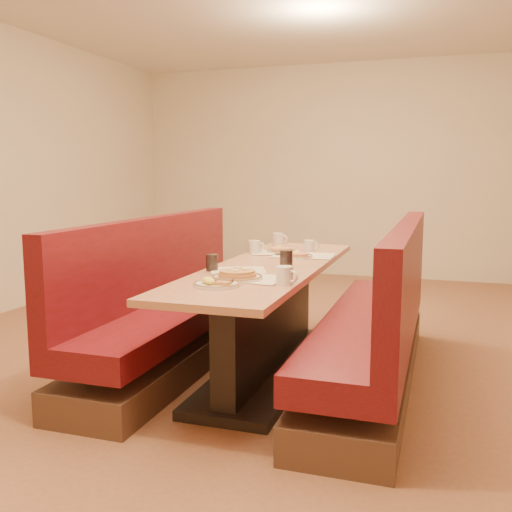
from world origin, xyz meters
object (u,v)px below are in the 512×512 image
(pancake_plate, at_px, (237,276))
(coffee_mug_b, at_px, (255,247))
(eggs_plate, at_px, (216,283))
(coffee_mug_a, at_px, (285,275))
(soda_tumbler_mid, at_px, (286,259))
(booth_right, at_px, (378,330))
(soda_tumbler_near, at_px, (212,263))
(booth_left, at_px, (173,313))
(coffee_mug_c, at_px, (310,246))
(diner_table, at_px, (269,319))
(coffee_mug_d, at_px, (278,239))

(pancake_plate, height_order, coffee_mug_b, coffee_mug_b)
(eggs_plate, relative_size, coffee_mug_b, 2.02)
(coffee_mug_a, bearing_deg, soda_tumbler_mid, 123.59)
(coffee_mug_b, bearing_deg, booth_right, -44.19)
(booth_right, relative_size, soda_tumbler_mid, 21.54)
(soda_tumbler_near, bearing_deg, booth_left, 143.29)
(eggs_plate, relative_size, soda_tumbler_near, 2.44)
(pancake_plate, height_order, soda_tumbler_near, soda_tumbler_near)
(eggs_plate, height_order, soda_tumbler_mid, soda_tumbler_mid)
(coffee_mug_c, bearing_deg, eggs_plate, -104.59)
(diner_table, relative_size, booth_right, 1.00)
(booth_left, xyz_separation_m, coffee_mug_a, (1.02, -0.64, 0.44))
(coffee_mug_c, bearing_deg, coffee_mug_b, -157.11)
(diner_table, distance_m, coffee_mug_a, 0.82)
(soda_tumbler_near, bearing_deg, coffee_mug_b, 89.92)
(coffee_mug_b, xyz_separation_m, soda_tumbler_mid, (0.41, -0.60, 0.01))
(booth_left, xyz_separation_m, coffee_mug_d, (0.48, 1.10, 0.44))
(soda_tumbler_mid, bearing_deg, coffee_mug_d, 108.36)
(booth_left, bearing_deg, coffee_mug_a, -32.36)
(coffee_mug_b, distance_m, coffee_mug_d, 0.58)
(booth_left, distance_m, soda_tumbler_near, 0.72)
(coffee_mug_b, relative_size, soda_tumbler_near, 1.21)
(coffee_mug_c, height_order, coffee_mug_d, coffee_mug_d)
(booth_right, bearing_deg, soda_tumbler_mid, -172.65)
(diner_table, xyz_separation_m, pancake_plate, (-0.02, -0.58, 0.40))
(coffee_mug_c, distance_m, soda_tumbler_near, 1.15)
(coffee_mug_b, xyz_separation_m, coffee_mug_d, (0.02, 0.58, 0.00))
(soda_tumbler_near, bearing_deg, coffee_mug_a, -28.49)
(eggs_plate, relative_size, coffee_mug_d, 1.95)
(booth_left, height_order, booth_right, same)
(booth_left, distance_m, coffee_mug_c, 1.21)
(diner_table, bearing_deg, soda_tumbler_mid, -29.13)
(booth_right, bearing_deg, booth_left, 180.00)
(pancake_plate, relative_size, soda_tumbler_mid, 2.55)
(coffee_mug_a, distance_m, coffee_mug_d, 1.82)
(coffee_mug_d, height_order, soda_tumbler_mid, soda_tumbler_mid)
(eggs_plate, bearing_deg, coffee_mug_d, 95.69)
(diner_table, relative_size, pancake_plate, 8.43)
(soda_tumbler_mid, bearing_deg, soda_tumbler_near, -147.71)
(booth_right, height_order, coffee_mug_d, booth_right)
(coffee_mug_b, relative_size, soda_tumbler_mid, 1.10)
(booth_right, distance_m, coffee_mug_a, 0.90)
(diner_table, relative_size, coffee_mug_a, 18.73)
(coffee_mug_c, bearing_deg, soda_tumbler_near, -117.74)
(booth_left, xyz_separation_m, soda_tumbler_near, (0.45, -0.34, 0.44))
(booth_left, distance_m, coffee_mug_d, 1.28)
(soda_tumbler_near, bearing_deg, eggs_plate, -65.06)
(coffee_mug_a, xyz_separation_m, soda_tumbler_mid, (-0.15, 0.57, 0.00))
(eggs_plate, xyz_separation_m, soda_tumbler_near, (-0.21, 0.46, 0.04))
(pancake_plate, height_order, soda_tumbler_mid, soda_tumbler_mid)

